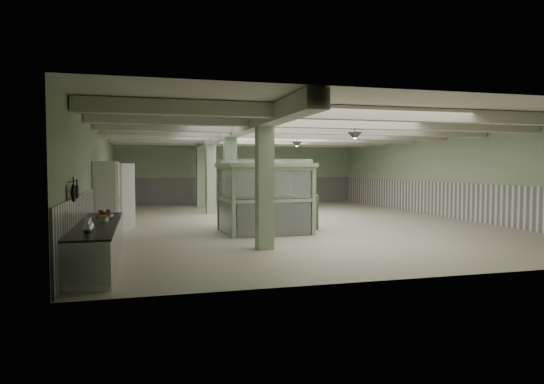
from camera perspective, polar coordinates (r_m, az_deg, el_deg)
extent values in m
plane|color=beige|center=(19.14, 1.95, -3.45)|extent=(20.00, 20.00, 0.00)
cube|color=silver|center=(19.07, 1.97, 7.36)|extent=(14.00, 20.00, 0.02)
cube|color=#9EB490|center=(28.73, -3.92, 2.30)|extent=(14.00, 0.02, 3.60)
cube|color=#9EB490|center=(9.91, 19.22, 0.81)|extent=(14.00, 0.02, 3.60)
cube|color=#9EB490|center=(18.23, -19.57, 1.73)|extent=(0.02, 20.00, 3.60)
cube|color=#9EB490|center=(22.11, 19.58, 1.92)|extent=(0.02, 20.00, 3.60)
cube|color=silver|center=(18.28, -19.44, -1.56)|extent=(0.05, 19.90, 1.50)
cube|color=silver|center=(22.14, 19.48, -0.80)|extent=(0.05, 19.90, 1.50)
cube|color=silver|center=(28.74, -3.90, 0.20)|extent=(13.90, 0.05, 1.50)
cube|color=beige|center=(18.48, -5.51, 6.80)|extent=(0.45, 19.90, 0.40)
cube|color=beige|center=(12.12, 12.59, 8.94)|extent=(13.90, 0.35, 0.32)
cube|color=beige|center=(14.37, 7.91, 8.04)|extent=(13.90, 0.35, 0.32)
cube|color=beige|center=(16.69, 4.52, 7.35)|extent=(13.90, 0.35, 0.32)
cube|color=beige|center=(19.06, 1.97, 6.82)|extent=(13.90, 0.35, 0.32)
cube|color=beige|center=(21.46, 0.00, 6.39)|extent=(13.90, 0.35, 0.32)
cube|color=beige|center=(23.87, -1.58, 6.05)|extent=(13.90, 0.35, 0.32)
cube|color=beige|center=(26.31, -2.86, 5.76)|extent=(13.90, 0.35, 0.32)
cube|color=#9EB592|center=(12.57, -0.89, 1.40)|extent=(0.42, 0.42, 3.60)
cube|color=#9EB592|center=(17.46, -4.93, 1.84)|extent=(0.42, 0.42, 3.60)
cube|color=#9EB592|center=(22.39, -7.20, 2.08)|extent=(0.42, 0.42, 3.60)
cube|color=#9EB592|center=(26.36, -8.41, 2.21)|extent=(0.42, 0.42, 3.60)
cylinder|color=black|center=(10.66, -22.34, 1.16)|extent=(0.02, 1.20, 0.02)
cone|color=#304031|center=(14.54, 9.72, 6.51)|extent=(0.44, 0.44, 0.22)
cone|color=#304031|center=(19.67, 2.94, 5.62)|extent=(0.44, 0.44, 0.22)
cone|color=#304031|center=(24.46, -0.71, 5.11)|extent=(0.44, 0.44, 0.22)
cube|color=silver|center=(11.35, -19.85, -5.85)|extent=(0.85, 5.05, 0.88)
cube|color=black|center=(11.29, -19.89, -3.59)|extent=(0.89, 5.09, 0.04)
cylinder|color=#B2B2B7|center=(11.56, -19.23, -3.15)|extent=(0.27, 0.27, 0.09)
cylinder|color=black|center=(10.29, -22.31, -0.12)|extent=(0.05, 0.34, 0.34)
cylinder|color=black|center=(10.82, -21.96, 0.03)|extent=(0.04, 0.28, 0.28)
cube|color=white|center=(16.51, -18.79, -0.42)|extent=(0.66, 2.64, 2.42)
cube|color=white|center=(15.89, -17.63, -0.53)|extent=(0.06, 0.99, 2.32)
cube|color=white|center=(17.21, -17.04, -0.26)|extent=(0.46, 0.93, 2.32)
cube|color=silver|center=(15.89, -17.48, -0.52)|extent=(0.02, 0.05, 0.30)
cube|color=silver|center=(17.10, -17.32, -0.28)|extent=(0.02, 0.05, 0.30)
cube|color=#8EA786|center=(14.42, -4.54, -1.31)|extent=(0.13, 0.13, 2.14)
cube|color=#8EA786|center=(16.50, -6.25, -0.77)|extent=(0.13, 0.13, 2.14)
cube|color=#8EA786|center=(15.21, 4.91, -1.09)|extent=(0.13, 0.13, 2.14)
cube|color=#8EA786|center=(17.20, 2.15, -0.61)|extent=(0.13, 0.13, 2.14)
cube|color=#8EA786|center=(15.74, -0.90, 3.17)|extent=(2.93, 2.52, 0.12)
cube|color=silver|center=(14.81, 0.31, -3.20)|extent=(2.37, 0.17, 1.05)
cube|color=silver|center=(14.73, 0.31, 1.56)|extent=(2.37, 0.17, 1.22)
cube|color=silver|center=(16.84, -1.96, -2.45)|extent=(2.37, 0.17, 1.05)
cube|color=silver|center=(16.77, -1.97, 1.73)|extent=(2.37, 0.17, 1.22)
cube|color=silver|center=(15.50, -5.44, -2.94)|extent=(0.15, 1.94, 1.05)
cube|color=silver|center=(15.42, -5.47, 1.61)|extent=(0.15, 1.94, 1.22)
cube|color=silver|center=(16.24, 3.44, -2.66)|extent=(0.15, 1.94, 1.05)
cube|color=silver|center=(16.17, 3.45, 1.68)|extent=(0.15, 1.94, 1.22)
cube|color=#5D5F4F|center=(16.71, 4.81, -2.38)|extent=(0.53, 0.63, 1.17)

